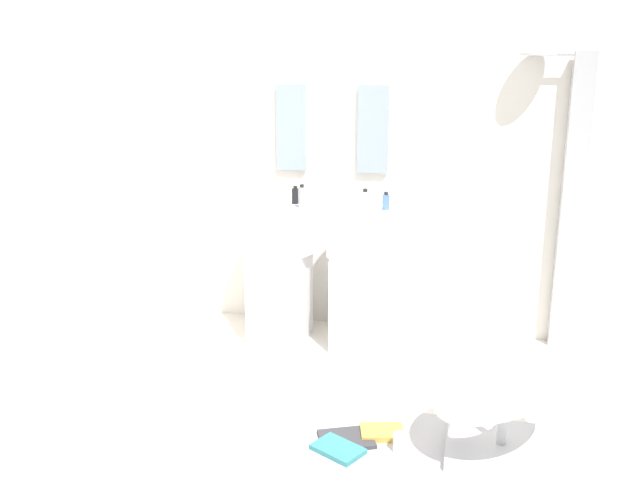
# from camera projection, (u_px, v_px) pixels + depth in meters

# --- Properties ---
(ground_plane) EXTENTS (4.80, 3.60, 0.04)m
(ground_plane) POSITION_uv_depth(u_px,v_px,m) (272.00, 429.00, 3.84)
(ground_plane) COLOR silver
(rear_partition) EXTENTS (4.80, 0.10, 2.60)m
(rear_partition) POSITION_uv_depth(u_px,v_px,m) (333.00, 156.00, 5.05)
(rear_partition) COLOR silver
(rear_partition) RESTS_ON ground_plane
(pedestal_sink_left) EXTENTS (0.51, 0.51, 1.10)m
(pedestal_sink_left) POSITION_uv_depth(u_px,v_px,m) (279.00, 266.00, 4.90)
(pedestal_sink_left) COLOR white
(pedestal_sink_left) RESTS_ON ground_plane
(pedestal_sink_right) EXTENTS (0.51, 0.51, 1.10)m
(pedestal_sink_right) POSITION_uv_depth(u_px,v_px,m) (362.00, 271.00, 4.77)
(pedestal_sink_right) COLOR white
(pedestal_sink_right) RESTS_ON ground_plane
(vanity_mirror_left) EXTENTS (0.22, 0.03, 0.62)m
(vanity_mirror_left) POSITION_uv_depth(u_px,v_px,m) (291.00, 128.00, 5.00)
(vanity_mirror_left) COLOR #8C9EA8
(vanity_mirror_right) EXTENTS (0.22, 0.03, 0.62)m
(vanity_mirror_right) POSITION_uv_depth(u_px,v_px,m) (373.00, 130.00, 4.87)
(vanity_mirror_right) COLOR #8C9EA8
(shower_column) EXTENTS (0.49, 0.24, 2.05)m
(shower_column) POSITION_uv_depth(u_px,v_px,m) (570.00, 198.00, 4.63)
(shower_column) COLOR #B7BABF
(shower_column) RESTS_ON ground_plane
(lounge_chair) EXTENTS (1.04, 1.04, 0.65)m
(lounge_chair) POSITION_uv_depth(u_px,v_px,m) (505.00, 393.00, 3.48)
(lounge_chair) COLOR #B7BABF
(lounge_chair) RESTS_ON ground_plane
(area_rug) EXTENTS (1.23, 0.71, 0.01)m
(area_rug) POSITION_uv_depth(u_px,v_px,m) (363.00, 440.00, 3.68)
(area_rug) COLOR #B2B2B7
(area_rug) RESTS_ON ground_plane
(magazine_ochre) EXTENTS (0.26, 0.21, 0.04)m
(magazine_ochre) POSITION_uv_depth(u_px,v_px,m) (382.00, 432.00, 3.71)
(magazine_ochre) COLOR gold
(magazine_ochre) RESTS_ON area_rug
(magazine_charcoal) EXTENTS (0.35, 0.31, 0.02)m
(magazine_charcoal) POSITION_uv_depth(u_px,v_px,m) (346.00, 439.00, 3.66)
(magazine_charcoal) COLOR #38383D
(magazine_charcoal) RESTS_ON area_rug
(magazine_teal) EXTENTS (0.31, 0.27, 0.03)m
(magazine_teal) POSITION_uv_depth(u_px,v_px,m) (338.00, 449.00, 3.56)
(magazine_teal) COLOR teal
(magazine_teal) RESTS_ON area_rug
(coffee_mug) EXTENTS (0.08, 0.08, 0.10)m
(coffee_mug) POSITION_uv_depth(u_px,v_px,m) (401.00, 443.00, 3.56)
(coffee_mug) COLOR white
(coffee_mug) RESTS_ON area_rug
(soap_bottle_grey) EXTENTS (0.05, 0.05, 0.17)m
(soap_bottle_grey) POSITION_uv_depth(u_px,v_px,m) (302.00, 197.00, 4.70)
(soap_bottle_grey) COLOR #99999E
(soap_bottle_grey) RESTS_ON pedestal_sink_left
(soap_bottle_clear) EXTENTS (0.05, 0.05, 0.18)m
(soap_bottle_clear) POSITION_uv_depth(u_px,v_px,m) (365.00, 203.00, 4.50)
(soap_bottle_clear) COLOR silver
(soap_bottle_clear) RESTS_ON pedestal_sink_right
(soap_bottle_black) EXTENTS (0.05, 0.05, 0.13)m
(soap_bottle_black) POSITION_uv_depth(u_px,v_px,m) (295.00, 196.00, 4.85)
(soap_bottle_black) COLOR black
(soap_bottle_black) RESTS_ON pedestal_sink_left
(soap_bottle_blue) EXTENTS (0.05, 0.05, 0.12)m
(soap_bottle_blue) POSITION_uv_depth(u_px,v_px,m) (386.00, 202.00, 4.66)
(soap_bottle_blue) COLOR #4C72B7
(soap_bottle_blue) RESTS_ON pedestal_sink_right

